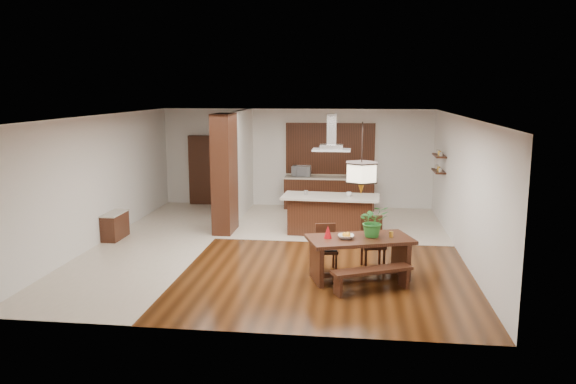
# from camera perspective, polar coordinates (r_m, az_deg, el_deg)

# --- Properties ---
(room_shell) EXTENTS (9.00, 9.04, 2.92)m
(room_shell) POSITION_cam_1_polar(r_m,az_deg,el_deg) (12.19, -1.40, 3.79)
(room_shell) COLOR #321909
(room_shell) RESTS_ON ground
(tile_hallway) EXTENTS (2.50, 9.00, 0.01)m
(tile_hallway) POSITION_cam_1_polar(r_m,az_deg,el_deg) (13.27, -13.24, -5.01)
(tile_hallway) COLOR beige
(tile_hallway) RESTS_ON ground
(tile_kitchen) EXTENTS (5.50, 4.00, 0.01)m
(tile_kitchen) POSITION_cam_1_polar(r_m,az_deg,el_deg) (14.90, 4.81, -3.06)
(tile_kitchen) COLOR beige
(tile_kitchen) RESTS_ON ground
(soffit_band) EXTENTS (8.00, 9.00, 0.02)m
(soffit_band) POSITION_cam_1_polar(r_m,az_deg,el_deg) (12.13, -1.42, 7.65)
(soffit_band) COLOR #3F1A0F
(soffit_band) RESTS_ON room_shell
(partition_pier) EXTENTS (0.45, 1.00, 2.90)m
(partition_pier) POSITION_cam_1_polar(r_m,az_deg,el_deg) (13.71, -6.46, 1.88)
(partition_pier) COLOR black
(partition_pier) RESTS_ON ground
(partition_stub) EXTENTS (0.18, 2.40, 2.90)m
(partition_stub) POSITION_cam_1_polar(r_m,az_deg,el_deg) (15.74, -4.70, 3.01)
(partition_stub) COLOR silver
(partition_stub) RESTS_ON ground
(hallway_console) EXTENTS (0.37, 0.88, 0.63)m
(hallway_console) POSITION_cam_1_polar(r_m,az_deg,el_deg) (13.76, -17.16, -3.30)
(hallway_console) COLOR black
(hallway_console) RESTS_ON ground
(hallway_doorway) EXTENTS (1.10, 0.20, 2.10)m
(hallway_doorway) POSITION_cam_1_polar(r_m,az_deg,el_deg) (17.15, -8.20, 2.20)
(hallway_doorway) COLOR black
(hallway_doorway) RESTS_ON ground
(rear_counter) EXTENTS (2.60, 0.62, 0.95)m
(rear_counter) POSITION_cam_1_polar(r_m,az_deg,el_deg) (16.48, 4.19, -0.08)
(rear_counter) COLOR black
(rear_counter) RESTS_ON ground
(kitchen_window) EXTENTS (2.60, 0.08, 1.50)m
(kitchen_window) POSITION_cam_1_polar(r_m,az_deg,el_deg) (16.55, 4.30, 4.42)
(kitchen_window) COLOR olive
(kitchen_window) RESTS_ON room_shell
(shelf_lower) EXTENTS (0.26, 0.90, 0.04)m
(shelf_lower) POSITION_cam_1_polar(r_m,az_deg,el_deg) (14.88, 15.04, 2.06)
(shelf_lower) COLOR black
(shelf_lower) RESTS_ON room_shell
(shelf_upper) EXTENTS (0.26, 0.90, 0.04)m
(shelf_upper) POSITION_cam_1_polar(r_m,az_deg,el_deg) (14.83, 15.12, 3.59)
(shelf_upper) COLOR black
(shelf_upper) RESTS_ON room_shell
(dining_table) EXTENTS (2.09, 1.49, 0.79)m
(dining_table) POSITION_cam_1_polar(r_m,az_deg,el_deg) (10.46, 7.29, -5.72)
(dining_table) COLOR black
(dining_table) RESTS_ON ground
(dining_bench) EXTENTS (1.45, 0.93, 0.41)m
(dining_bench) POSITION_cam_1_polar(r_m,az_deg,el_deg) (9.96, 8.50, -8.83)
(dining_bench) COLOR black
(dining_bench) RESTS_ON ground
(dining_chair_left) EXTENTS (0.47, 0.47, 0.90)m
(dining_chair_left) POSITION_cam_1_polar(r_m,az_deg,el_deg) (10.89, 3.94, -5.71)
(dining_chair_left) COLOR black
(dining_chair_left) RESTS_ON ground
(dining_chair_right) EXTENTS (0.53, 0.53, 1.01)m
(dining_chair_right) POSITION_cam_1_polar(r_m,az_deg,el_deg) (11.16, 8.64, -5.12)
(dining_chair_right) COLOR black
(dining_chair_right) RESTS_ON ground
(pendant_lantern) EXTENTS (0.64, 0.64, 1.31)m
(pendant_lantern) POSITION_cam_1_polar(r_m,az_deg,el_deg) (10.13, 7.51, 3.38)
(pendant_lantern) COLOR #FFEEC3
(pendant_lantern) RESTS_ON room_shell
(foliage_plant) EXTENTS (0.65, 0.60, 0.59)m
(foliage_plant) POSITION_cam_1_polar(r_m,az_deg,el_deg) (10.43, 8.65, -2.94)
(foliage_plant) COLOR #27762B
(foliage_plant) RESTS_ON dining_table
(fruit_bowl) EXTENTS (0.29, 0.29, 0.07)m
(fruit_bowl) POSITION_cam_1_polar(r_m,az_deg,el_deg) (10.30, 5.90, -4.54)
(fruit_bowl) COLOR beige
(fruit_bowl) RESTS_ON dining_table
(napkin_cone) EXTENTS (0.18, 0.18, 0.23)m
(napkin_cone) POSITION_cam_1_polar(r_m,az_deg,el_deg) (10.29, 4.07, -4.06)
(napkin_cone) COLOR #B50C14
(napkin_cone) RESTS_ON dining_table
(gold_ornament) EXTENTS (0.08, 0.08, 0.11)m
(gold_ornament) POSITION_cam_1_polar(r_m,az_deg,el_deg) (10.51, 10.44, -4.25)
(gold_ornament) COLOR gold
(gold_ornament) RESTS_ON dining_table
(kitchen_island) EXTENTS (2.35, 1.10, 0.95)m
(kitchen_island) POSITION_cam_1_polar(r_m,az_deg,el_deg) (13.62, 4.35, -2.26)
(kitchen_island) COLOR black
(kitchen_island) RESTS_ON ground
(range_hood) EXTENTS (0.90, 0.55, 0.87)m
(range_hood) POSITION_cam_1_polar(r_m,az_deg,el_deg) (13.33, 4.47, 6.06)
(range_hood) COLOR silver
(range_hood) RESTS_ON room_shell
(island_cup) EXTENTS (0.15, 0.15, 0.10)m
(island_cup) POSITION_cam_1_polar(r_m,az_deg,el_deg) (13.43, 6.21, -0.22)
(island_cup) COLOR silver
(island_cup) RESTS_ON kitchen_island
(microwave) EXTENTS (0.56, 0.38, 0.31)m
(microwave) POSITION_cam_1_polar(r_m,az_deg,el_deg) (16.44, 1.36, 2.14)
(microwave) COLOR #AFB0B6
(microwave) RESTS_ON rear_counter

